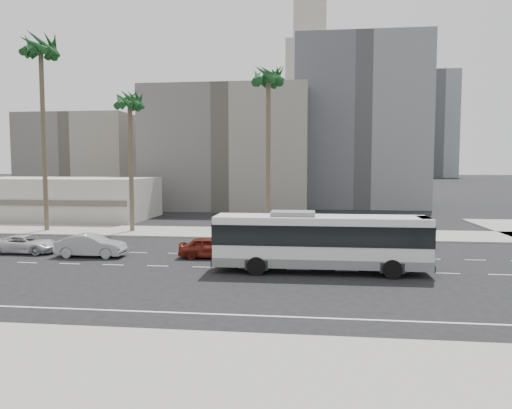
# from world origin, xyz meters

# --- Properties ---
(ground) EXTENTS (700.00, 700.00, 0.00)m
(ground) POSITION_xyz_m (0.00, 0.00, 0.00)
(ground) COLOR black
(ground) RESTS_ON ground
(sidewalk_north) EXTENTS (120.00, 7.00, 0.15)m
(sidewalk_north) POSITION_xyz_m (0.00, 15.50, 0.07)
(sidewalk_north) COLOR gray
(sidewalk_north) RESTS_ON ground
(sidewalk_south) EXTENTS (120.00, 7.00, 0.15)m
(sidewalk_south) POSITION_xyz_m (0.00, -15.50, 0.07)
(sidewalk_south) COLOR gray
(sidewalk_south) RESTS_ON ground
(commercial_low) EXTENTS (22.00, 12.16, 5.00)m
(commercial_low) POSITION_xyz_m (-30.00, 25.99, 2.50)
(commercial_low) COLOR #BBB5AA
(commercial_low) RESTS_ON ground
(midrise_beige_west) EXTENTS (24.00, 18.00, 18.00)m
(midrise_beige_west) POSITION_xyz_m (-12.00, 45.00, 9.00)
(midrise_beige_west) COLOR slate
(midrise_beige_west) RESTS_ON ground
(midrise_gray_center) EXTENTS (20.00, 20.00, 26.00)m
(midrise_gray_center) POSITION_xyz_m (8.00, 52.00, 13.00)
(midrise_gray_center) COLOR #5B5C63
(midrise_gray_center) RESTS_ON ground
(midrise_beige_far) EXTENTS (18.00, 16.00, 15.00)m
(midrise_beige_far) POSITION_xyz_m (-38.00, 50.00, 7.50)
(midrise_beige_far) COLOR slate
(midrise_beige_far) RESTS_ON ground
(civic_tower) EXTENTS (42.00, 42.00, 129.00)m
(civic_tower) POSITION_xyz_m (-2.00, 250.00, 38.83)
(civic_tower) COLOR beige
(civic_tower) RESTS_ON ground
(highrise_right) EXTENTS (26.00, 26.00, 70.00)m
(highrise_right) POSITION_xyz_m (45.00, 230.00, 35.00)
(highrise_right) COLOR slate
(highrise_right) RESTS_ON ground
(highrise_far) EXTENTS (22.00, 22.00, 60.00)m
(highrise_far) POSITION_xyz_m (70.00, 260.00, 30.00)
(highrise_far) COLOR slate
(highrise_far) RESTS_ON ground
(city_bus) EXTENTS (12.85, 3.15, 3.69)m
(city_bus) POSITION_xyz_m (1.36, -0.42, 1.94)
(city_bus) COLOR silver
(city_bus) RESTS_ON ground
(car_a) EXTENTS (1.96, 4.42, 1.48)m
(car_a) POSITION_xyz_m (-6.25, 3.11, 0.74)
(car_a) COLOR maroon
(car_a) RESTS_ON ground
(car_b) EXTENTS (1.80, 4.90, 1.60)m
(car_b) POSITION_xyz_m (-14.73, 2.58, 0.80)
(car_b) COLOR #959799
(car_b) RESTS_ON ground
(car_c) EXTENTS (2.22, 4.80, 1.33)m
(car_c) POSITION_xyz_m (-20.23, 3.42, 0.67)
(car_c) COLOR silver
(car_c) RESTS_ON ground
(palm_near) EXTENTS (4.65, 4.65, 15.66)m
(palm_near) POSITION_xyz_m (-3.25, 14.71, 14.18)
(palm_near) COLOR brown
(palm_near) RESTS_ON ground
(palm_mid) EXTENTS (4.43, 4.43, 13.72)m
(palm_mid) POSITION_xyz_m (-16.57, 15.11, 12.35)
(palm_mid) COLOR brown
(palm_mid) RESTS_ON ground
(palm_far) EXTENTS (5.53, 5.53, 18.99)m
(palm_far) POSITION_xyz_m (-25.13, 14.60, 17.25)
(palm_far) COLOR brown
(palm_far) RESTS_ON ground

